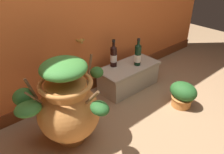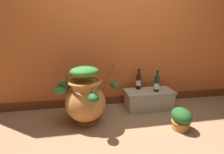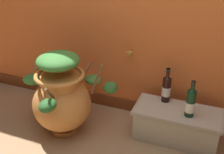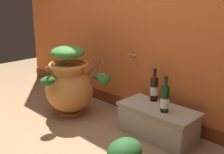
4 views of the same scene
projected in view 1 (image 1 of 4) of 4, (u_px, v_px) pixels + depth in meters
ground_plane at (155, 142)px, 2.02m from camera, size 7.00×7.00×0.00m
terracotta_urn at (67, 105)px, 1.88m from camera, size 0.90×0.83×0.80m
stone_ledge at (129, 75)px, 2.74m from camera, size 0.77×0.37×0.30m
wine_bottle_left at (138, 54)px, 2.63m from camera, size 0.08×0.08×0.33m
wine_bottle_middle at (114, 55)px, 2.60m from camera, size 0.08×0.08×0.33m
potted_shrub at (183, 94)px, 2.41m from camera, size 0.24×0.30×0.29m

